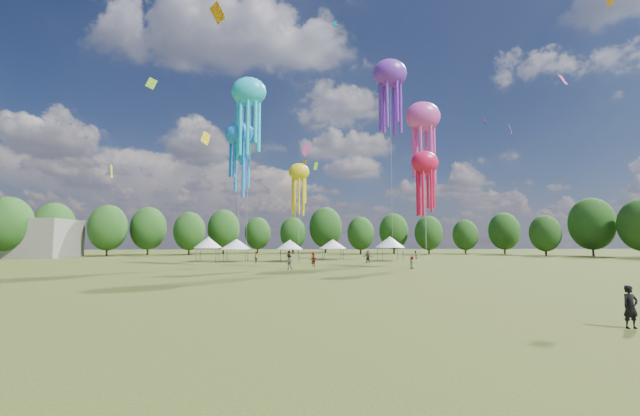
{
  "coord_description": "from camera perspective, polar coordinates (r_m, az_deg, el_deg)",
  "views": [
    {
      "loc": [
        -6.25,
        -15.46,
        3.43
      ],
      "look_at": [
        -3.73,
        15.0,
        6.0
      ],
      "focal_mm": 22.12,
      "sensor_mm": 36.0,
      "label": 1
    }
  ],
  "objects": [
    {
      "name": "observer_main",
      "position": [
        20.2,
        38.29,
        -11.16
      ],
      "size": [
        0.62,
        0.41,
        1.68
      ],
      "primitive_type": "imported",
      "rotation": [
        0.0,
        0.0,
        0.01
      ],
      "color": "black",
      "rests_on": "ground"
    },
    {
      "name": "spectators_far",
      "position": [
        62.85,
        2.99,
        -7.13
      ],
      "size": [
        30.31,
        27.21,
        1.89
      ],
      "color": "gray",
      "rests_on": "ground"
    },
    {
      "name": "treeline",
      "position": [
        78.07,
        -2.98,
        -2.51
      ],
      "size": [
        201.57,
        95.24,
        13.43
      ],
      "color": "#38281C",
      "rests_on": "ground"
    },
    {
      "name": "spectator_near",
      "position": [
        48.15,
        -4.51,
        -7.84
      ],
      "size": [
        0.9,
        0.72,
        1.74
      ],
      "primitive_type": "imported",
      "rotation": [
        0.0,
        0.0,
        3.07
      ],
      "color": "gray",
      "rests_on": "ground"
    },
    {
      "name": "small_kites",
      "position": [
        61.33,
        -1.44,
        20.11
      ],
      "size": [
        74.93,
        51.05,
        40.23
      ],
      "color": "#1C83FD",
      "rests_on": "ground"
    },
    {
      "name": "show_kites",
      "position": [
        62.16,
        6.68,
        11.54
      ],
      "size": [
        35.61,
        20.96,
        29.94
      ],
      "color": "#1C83FD",
      "rests_on": "ground"
    },
    {
      "name": "ground",
      "position": [
        17.02,
        17.64,
        -16.22
      ],
      "size": [
        300.0,
        300.0,
        0.0
      ],
      "primitive_type": "plane",
      "color": "#384416",
      "rests_on": "ground"
    },
    {
      "name": "festival_tents",
      "position": [
        69.5,
        -3.45,
        -5.13
      ],
      "size": [
        36.47,
        10.44,
        4.25
      ],
      "color": "#47474C",
      "rests_on": "ground"
    }
  ]
}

